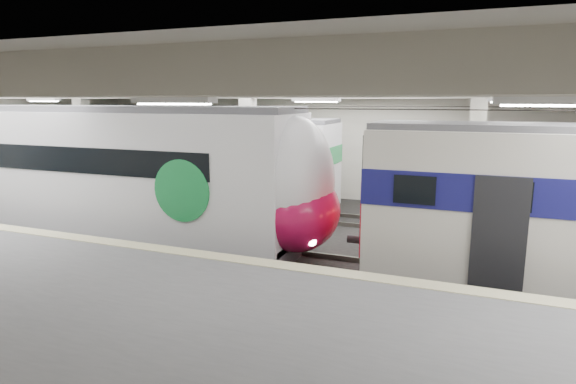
% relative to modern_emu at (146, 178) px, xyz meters
% --- Properties ---
extents(station_hall, '(36.00, 24.00, 5.75)m').
position_rel_modern_emu_xyz_m(station_hall, '(5.41, -1.74, 0.91)').
color(station_hall, black).
rests_on(station_hall, ground).
extents(modern_emu, '(14.88, 3.07, 4.75)m').
position_rel_modern_emu_xyz_m(modern_emu, '(0.00, 0.00, 0.00)').
color(modern_emu, white).
rests_on(modern_emu, ground).
extents(far_train, '(12.98, 2.81, 4.18)m').
position_rel_modern_emu_xyz_m(far_train, '(-1.43, 5.50, -0.17)').
color(far_train, white).
rests_on(far_train, ground).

